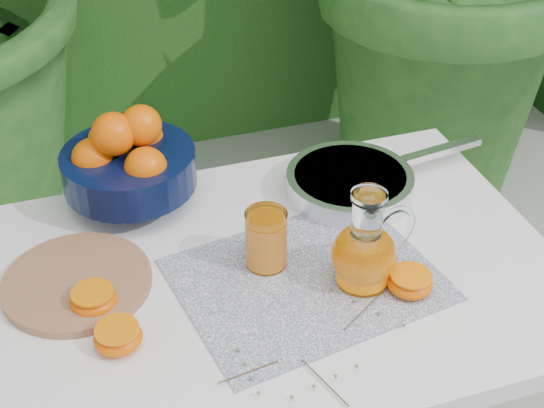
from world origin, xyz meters
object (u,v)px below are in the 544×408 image
object	(u,v)px
cutting_board	(77,282)
saute_pan	(351,182)
white_table	(275,304)
juice_pitcher	(365,252)
fruit_bowl	(127,160)

from	to	relation	value
cutting_board	saute_pan	world-z (taller)	saute_pan
saute_pan	white_table	bearing A→B (deg)	-140.86
juice_pitcher	cutting_board	bearing A→B (deg)	163.10
fruit_bowl	saute_pan	world-z (taller)	fruit_bowl
juice_pitcher	saute_pan	size ratio (longest dim) A/B	0.40
cutting_board	saute_pan	distance (m)	0.56
fruit_bowl	juice_pitcher	bearing A→B (deg)	-47.30
cutting_board	juice_pitcher	xyz separation A→B (m)	(0.47, -0.14, 0.06)
white_table	fruit_bowl	size ratio (longest dim) A/B	2.96
white_table	cutting_board	bearing A→B (deg)	168.59
fruit_bowl	white_table	bearing A→B (deg)	-54.99
white_table	fruit_bowl	xyz separation A→B (m)	(-0.20, 0.29, 0.17)
saute_pan	cutting_board	bearing A→B (deg)	-168.79
white_table	cutting_board	xyz separation A→B (m)	(-0.33, 0.07, 0.09)
white_table	saute_pan	xyz separation A→B (m)	(0.22, 0.18, 0.11)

